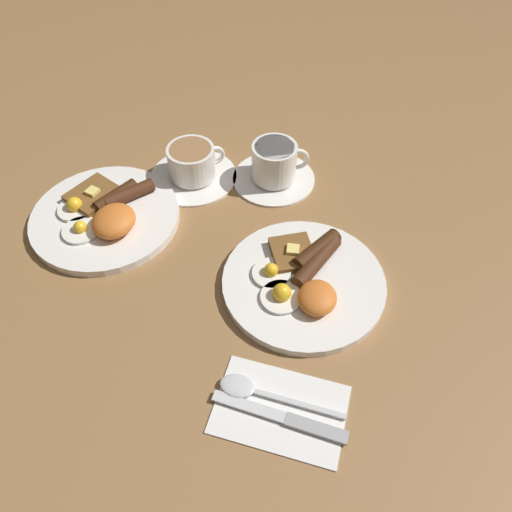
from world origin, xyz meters
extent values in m
plane|color=olive|center=(0.00, 0.00, 0.00)|extent=(3.00, 3.00, 0.00)
cylinder|color=white|center=(0.00, 0.00, 0.01)|extent=(0.26, 0.26, 0.01)
cylinder|color=white|center=(-0.04, 0.03, 0.02)|extent=(0.06, 0.06, 0.01)
sphere|color=yellow|center=(-0.04, 0.03, 0.03)|extent=(0.03, 0.03, 0.03)
cylinder|color=white|center=(0.00, 0.05, 0.02)|extent=(0.06, 0.06, 0.01)
sphere|color=yellow|center=(0.00, 0.05, 0.03)|extent=(0.02, 0.02, 0.02)
ellipsoid|color=orange|center=(-0.04, -0.02, 0.03)|extent=(0.07, 0.06, 0.03)
cylinder|color=#3D210F|center=(0.05, -0.01, 0.03)|extent=(0.09, 0.07, 0.03)
cylinder|color=#442412|center=(0.03, -0.02, 0.03)|extent=(0.11, 0.07, 0.02)
cube|color=brown|center=(0.04, 0.03, 0.02)|extent=(0.09, 0.09, 0.01)
cube|color=#F4E072|center=(0.04, 0.03, 0.03)|extent=(0.02, 0.02, 0.01)
cylinder|color=white|center=(0.07, 0.37, 0.01)|extent=(0.26, 0.26, 0.01)
cylinder|color=white|center=(0.02, 0.39, 0.02)|extent=(0.06, 0.06, 0.01)
sphere|color=yellow|center=(0.02, 0.39, 0.03)|extent=(0.02, 0.02, 0.02)
cylinder|color=white|center=(0.07, 0.42, 0.02)|extent=(0.06, 0.06, 0.01)
sphere|color=yellow|center=(0.07, 0.42, 0.03)|extent=(0.03, 0.03, 0.03)
ellipsoid|color=orange|center=(0.04, 0.33, 0.03)|extent=(0.08, 0.07, 0.04)
cylinder|color=#452513|center=(0.12, 0.33, 0.03)|extent=(0.08, 0.08, 0.02)
cylinder|color=#3B200E|center=(0.11, 0.36, 0.03)|extent=(0.09, 0.06, 0.02)
cube|color=brown|center=(0.11, 0.40, 0.02)|extent=(0.11, 0.10, 0.01)
cube|color=#F4E072|center=(0.11, 0.40, 0.03)|extent=(0.03, 0.03, 0.01)
cylinder|color=white|center=(0.24, 0.09, 0.00)|extent=(0.16, 0.16, 0.01)
cylinder|color=white|center=(0.24, 0.09, 0.04)|extent=(0.08, 0.08, 0.07)
cylinder|color=#9E7047|center=(0.24, 0.09, 0.08)|extent=(0.07, 0.07, 0.00)
torus|color=white|center=(0.25, 0.05, 0.05)|extent=(0.02, 0.05, 0.05)
cylinder|color=white|center=(0.22, 0.25, 0.00)|extent=(0.17, 0.17, 0.01)
cylinder|color=white|center=(0.22, 0.25, 0.04)|extent=(0.09, 0.09, 0.06)
cylinder|color=#9E7047|center=(0.22, 0.25, 0.07)|extent=(0.08, 0.08, 0.00)
torus|color=white|center=(0.24, 0.21, 0.04)|extent=(0.03, 0.04, 0.04)
cube|color=white|center=(-0.21, 0.00, 0.00)|extent=(0.13, 0.18, 0.01)
cube|color=silver|center=(-0.22, 0.04, 0.01)|extent=(0.03, 0.10, 0.00)
cube|color=#9E9EA3|center=(-0.23, -0.05, 0.01)|extent=(0.03, 0.08, 0.01)
ellipsoid|color=silver|center=(-0.19, 0.06, 0.01)|extent=(0.04, 0.05, 0.01)
cube|color=silver|center=(-0.20, -0.02, 0.01)|extent=(0.02, 0.13, 0.00)
camera|label=1|loc=(-0.48, -0.02, 0.64)|focal=35.00mm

